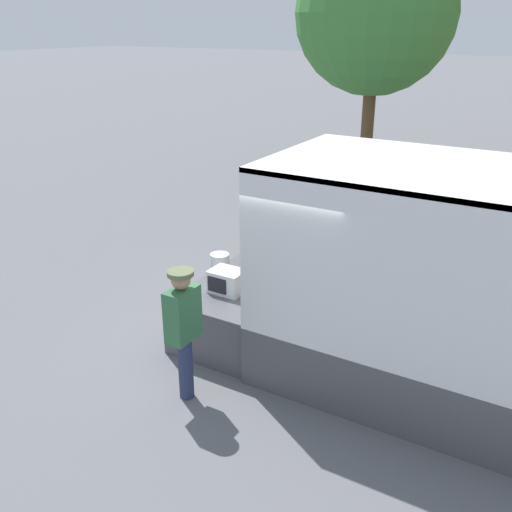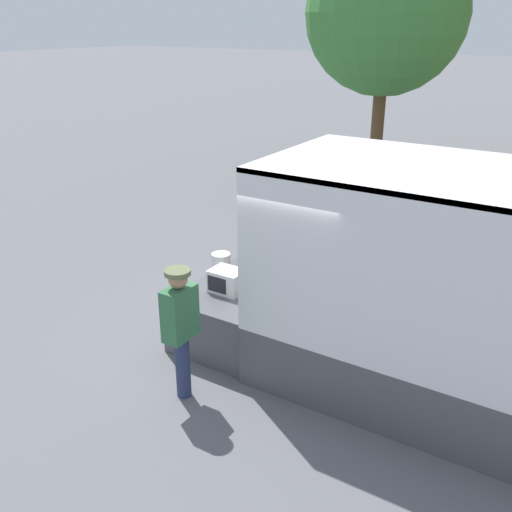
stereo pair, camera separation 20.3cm
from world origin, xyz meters
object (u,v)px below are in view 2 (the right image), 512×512
object	(u,v)px
portable_generator	(277,259)
street_tree	(386,13)
microwave	(227,281)
worker_person	(180,321)
orange_bucket	(221,264)

from	to	relation	value
portable_generator	street_tree	world-z (taller)	street_tree
portable_generator	microwave	bearing A→B (deg)	-103.03
portable_generator	worker_person	world-z (taller)	worker_person
microwave	worker_person	xyz separation A→B (m)	(0.28, -1.36, 0.08)
worker_person	orange_bucket	bearing A→B (deg)	111.02
orange_bucket	microwave	bearing A→B (deg)	-46.24
portable_generator	worker_person	distance (m)	2.33
microwave	street_tree	distance (m)	10.80
orange_bucket	worker_person	size ratio (longest dim) A/B	0.20
microwave	portable_generator	world-z (taller)	portable_generator
orange_bucket	street_tree	distance (m)	10.34
portable_generator	worker_person	xyz separation A→B (m)	(0.05, -2.33, 0.05)
microwave	street_tree	xyz separation A→B (m)	(-1.72, 10.05, 3.54)
microwave	portable_generator	bearing A→B (deg)	76.97
orange_bucket	worker_person	world-z (taller)	worker_person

